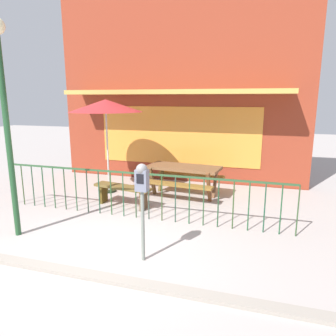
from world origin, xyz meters
The scene contains 9 objects.
ground centered at (0.00, 0.00, 0.00)m, with size 40.00×40.00×0.00m, color #A89F9B.
pub_storefront centered at (0.00, 5.09, 2.85)m, with size 7.39×1.46×5.75m.
patio_fence_front centered at (0.00, 1.63, 0.66)m, with size 6.23×0.04×0.97m.
picnic_table_left centered at (0.57, 3.37, 0.61)m, with size 1.94×1.55×0.79m.
patio_umbrella centered at (-1.42, 3.16, 2.23)m, with size 1.87×1.87×2.41m.
patio_bench centered at (-0.58, 2.22, 0.35)m, with size 1.43×0.56×0.48m.
parking_meter_near centered at (0.79, 0.02, 1.17)m, with size 0.18×0.17×1.51m.
street_lamp centered at (-1.73, 0.22, 2.43)m, with size 0.28×0.28×3.69m.
curb_edge centered at (0.00, -0.64, 0.00)m, with size 10.34×0.20×0.11m, color gray.
Camera 1 is at (2.45, -4.10, 2.42)m, focal length 33.70 mm.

